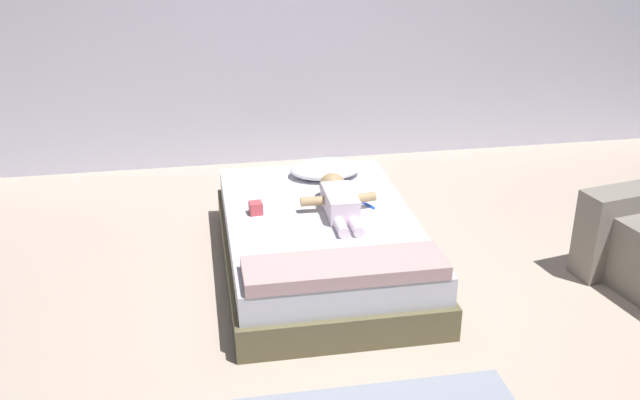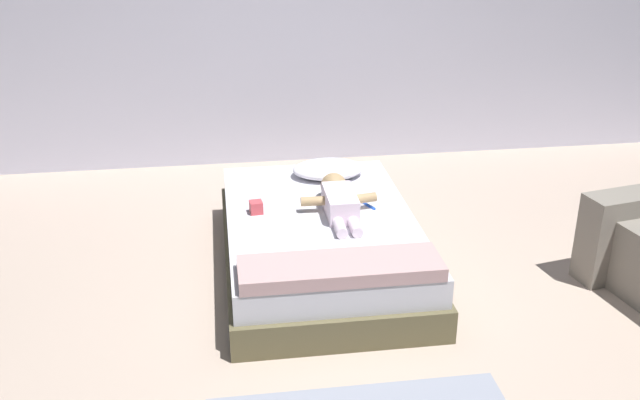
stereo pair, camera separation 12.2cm
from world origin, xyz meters
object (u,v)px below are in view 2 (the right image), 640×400
Objects in this scene: pillow at (328,169)px; baby at (339,200)px; toy_block at (256,207)px; toothbrush at (368,205)px; bed at (320,243)px.

baby reaches higher than pillow.
toothbrush is at bearing 0.19° from toy_block.
bed is at bearing -13.93° from toy_block.
toy_block is at bearing 166.07° from bed.
baby reaches higher than toothbrush.
toy_block is at bearing -134.69° from pillow.
baby is (0.12, 0.05, 0.25)m from bed.
bed is at bearing -156.18° from baby.
toothbrush is (0.31, 0.09, 0.19)m from bed.
toothbrush is 1.49× the size of toy_block.
bed is 21.70× the size of toy_block.
bed is 2.73× the size of baby.
bed is 0.44m from toy_block.
pillow is at bearing 76.81° from bed.
toy_block is at bearing -179.81° from toothbrush.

